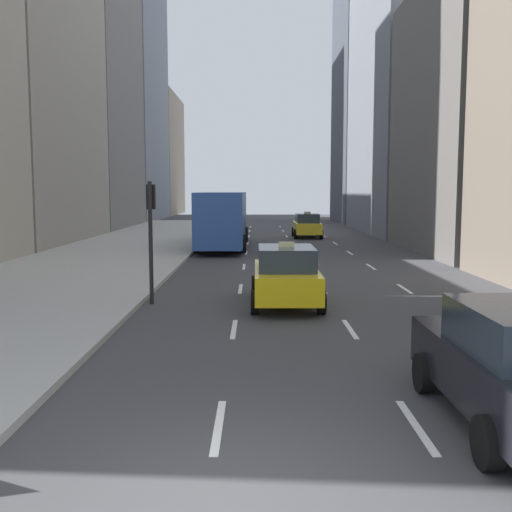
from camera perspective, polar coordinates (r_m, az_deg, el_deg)
ground_plane at (r=6.99m, az=-2.73°, el=-22.06°), size 160.00×160.00×0.00m
sidewalk_left at (r=34.11m, az=-12.20°, el=0.59°), size 8.00×66.00×0.15m
lane_markings at (r=29.43m, az=4.63°, el=-0.29°), size 5.72×56.00×0.01m
building_row_left at (r=53.63m, az=-16.14°, el=18.42°), size 6.00×88.06×37.73m
building_row_right at (r=45.95m, az=15.66°, el=17.43°), size 6.00×62.41×32.49m
taxi_lead at (r=43.19m, az=5.09°, el=2.93°), size 2.02×4.40×1.87m
taxi_second at (r=17.41m, az=3.07°, el=-1.85°), size 2.02×4.40×1.87m
city_bus at (r=35.49m, az=-2.93°, el=3.71°), size 2.80×11.61×3.25m
traffic_light_pole at (r=17.81m, az=-9.77°, el=3.19°), size 0.24×0.42×3.60m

